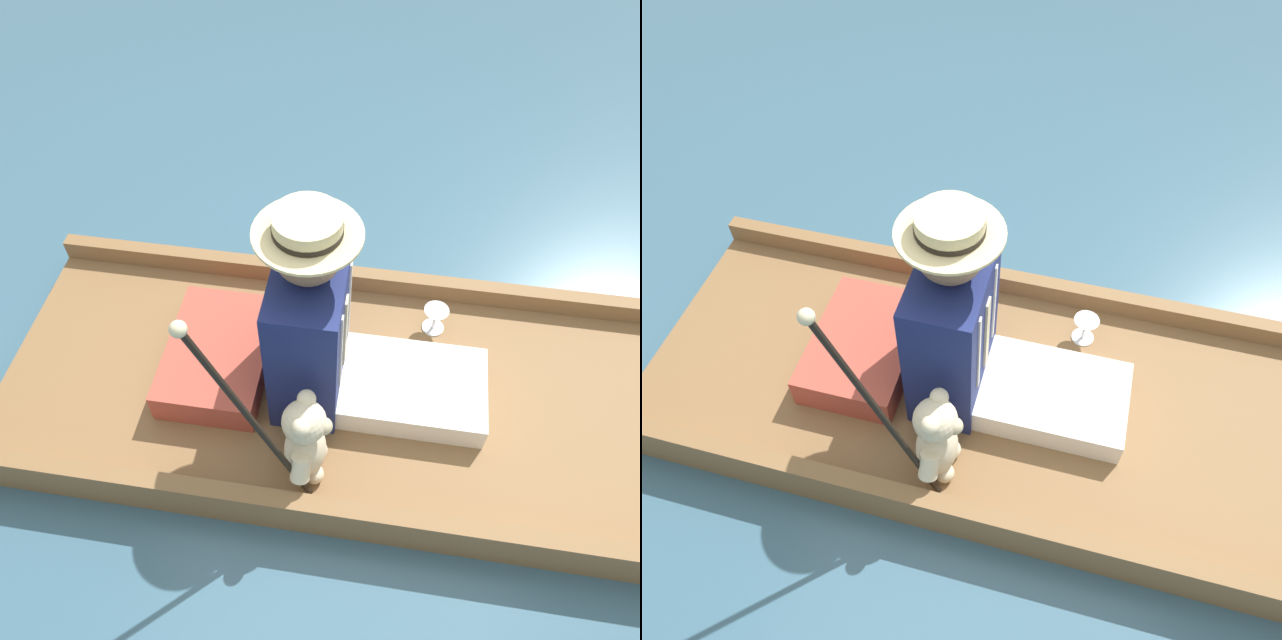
% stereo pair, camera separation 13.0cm
% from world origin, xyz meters
% --- Properties ---
extents(ground_plane, '(16.00, 16.00, 0.00)m').
position_xyz_m(ground_plane, '(0.00, 0.00, 0.00)').
color(ground_plane, '#385B70').
extents(punt_boat, '(1.06, 2.60, 0.19)m').
position_xyz_m(punt_boat, '(0.00, 0.00, 0.06)').
color(punt_boat, brown).
rests_on(punt_boat, ground_plane).
extents(seat_cushion, '(0.52, 0.37, 0.13)m').
position_xyz_m(seat_cushion, '(-0.02, -0.50, 0.17)').
color(seat_cushion, '#B24738').
rests_on(seat_cushion, punt_boat).
extents(seated_person, '(0.39, 0.79, 0.84)m').
position_xyz_m(seated_person, '(0.01, -0.06, 0.42)').
color(seated_person, white).
rests_on(seated_person, punt_boat).
extents(teddy_bear, '(0.27, 0.16, 0.39)m').
position_xyz_m(teddy_bear, '(0.33, -0.11, 0.29)').
color(teddy_bear, beige).
rests_on(teddy_bear, punt_boat).
extents(wine_glass, '(0.10, 0.10, 0.11)m').
position_xyz_m(wine_glass, '(-0.32, 0.29, 0.19)').
color(wine_glass, silver).
rests_on(wine_glass, punt_boat).
extents(walking_cane, '(0.04, 0.33, 0.87)m').
position_xyz_m(walking_cane, '(0.43, -0.26, 0.61)').
color(walking_cane, black).
rests_on(walking_cane, punt_boat).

